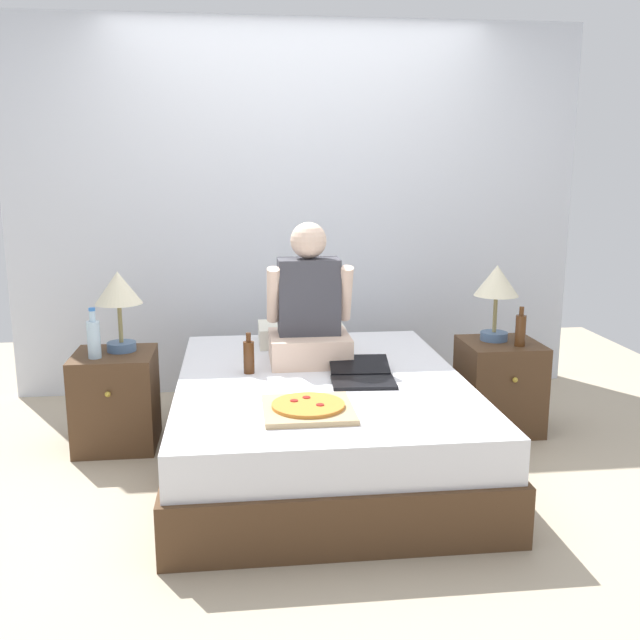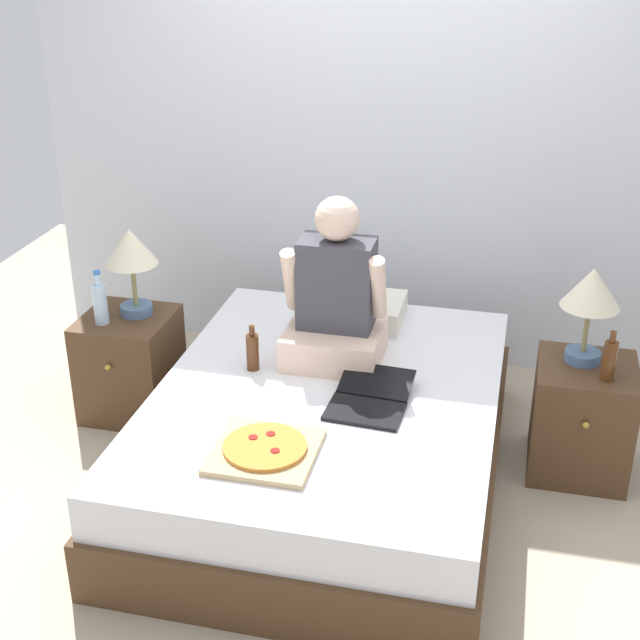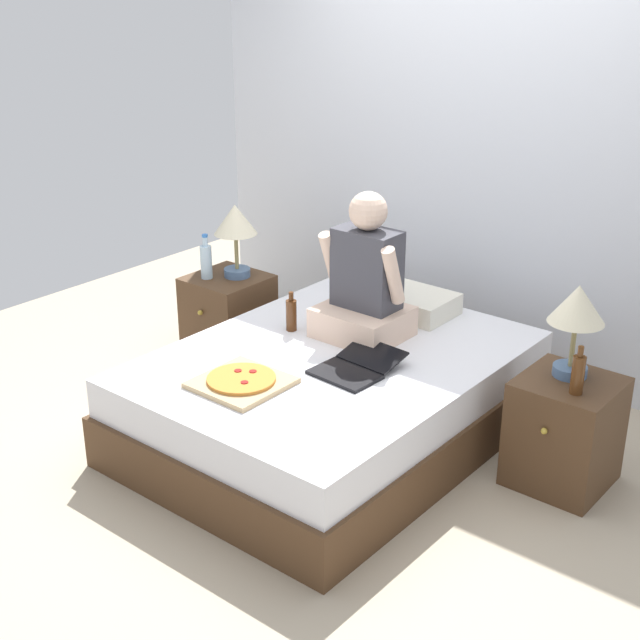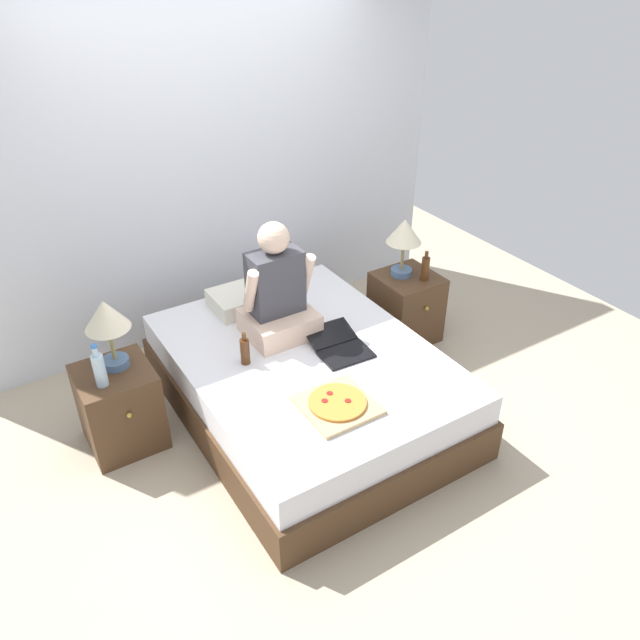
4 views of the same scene
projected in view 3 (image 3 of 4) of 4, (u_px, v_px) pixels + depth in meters
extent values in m
plane|color=tan|center=(333.00, 436.00, 4.71)|extent=(5.87, 5.87, 0.00)
cube|color=silver|center=(479.00, 158.00, 5.21)|extent=(3.87, 0.12, 2.50)
cube|color=#4C331E|center=(333.00, 413.00, 4.66)|extent=(1.52, 2.02, 0.27)
cube|color=white|center=(333.00, 372.00, 4.57)|extent=(1.47, 1.96, 0.20)
cube|color=#4C331E|center=(229.00, 318.00, 5.52)|extent=(0.44, 0.44, 0.54)
sphere|color=gold|center=(200.00, 313.00, 5.31)|extent=(0.03, 0.03, 0.03)
cylinder|color=#4C6B93|center=(237.00, 272.00, 5.42)|extent=(0.16, 0.16, 0.05)
cylinder|color=olive|center=(236.00, 251.00, 5.37)|extent=(0.02, 0.02, 0.22)
cone|color=beige|center=(235.00, 219.00, 5.29)|extent=(0.26, 0.26, 0.18)
cylinder|color=silver|center=(206.00, 262.00, 5.36)|extent=(0.07, 0.07, 0.20)
cylinder|color=silver|center=(205.00, 242.00, 5.31)|extent=(0.03, 0.03, 0.06)
cylinder|color=blue|center=(205.00, 236.00, 5.29)|extent=(0.04, 0.04, 0.02)
cube|color=#4C331E|center=(564.00, 432.00, 4.21)|extent=(0.44, 0.44, 0.54)
sphere|color=gold|center=(544.00, 431.00, 4.00)|extent=(0.03, 0.03, 0.03)
cylinder|color=#4C6B93|center=(570.00, 371.00, 4.15)|extent=(0.16, 0.16, 0.05)
cylinder|color=olive|center=(573.00, 344.00, 4.10)|extent=(0.02, 0.02, 0.22)
cone|color=beige|center=(578.00, 304.00, 4.02)|extent=(0.26, 0.26, 0.18)
cylinder|color=#512D14|center=(578.00, 375.00, 3.96)|extent=(0.06, 0.06, 0.18)
cylinder|color=#512D14|center=(581.00, 352.00, 3.92)|extent=(0.03, 0.03, 0.05)
cube|color=silver|center=(408.00, 301.00, 5.05)|extent=(0.52, 0.34, 0.12)
cube|color=beige|center=(363.00, 322.00, 4.72)|extent=(0.44, 0.40, 0.16)
cube|color=#3F3F47|center=(367.00, 269.00, 4.63)|extent=(0.34, 0.20, 0.42)
sphere|color=beige|center=(368.00, 211.00, 4.51)|extent=(0.20, 0.20, 0.20)
cylinder|color=beige|center=(331.00, 259.00, 4.70)|extent=(0.07, 0.18, 0.32)
cylinder|color=beige|center=(393.00, 276.00, 4.47)|extent=(0.07, 0.18, 0.32)
cube|color=black|center=(345.00, 375.00, 4.29)|extent=(0.33, 0.24, 0.02)
cube|color=black|center=(372.00, 355.00, 4.42)|extent=(0.33, 0.21, 0.06)
cube|color=tan|center=(241.00, 383.00, 4.21)|extent=(0.40, 0.40, 0.03)
cylinder|color=#CC7F33|center=(241.00, 379.00, 4.20)|extent=(0.33, 0.33, 0.02)
cylinder|color=maroon|center=(238.00, 371.00, 4.26)|extent=(0.04, 0.04, 0.00)
cylinder|color=maroon|center=(244.00, 382.00, 4.14)|extent=(0.04, 0.04, 0.00)
cylinder|color=maroon|center=(253.00, 371.00, 4.25)|extent=(0.04, 0.04, 0.00)
cylinder|color=#4C2811|center=(291.00, 315.00, 4.79)|extent=(0.06, 0.06, 0.17)
cylinder|color=#4C2811|center=(291.00, 296.00, 4.75)|extent=(0.03, 0.03, 0.05)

